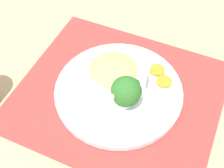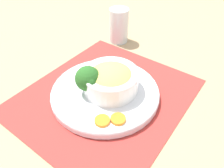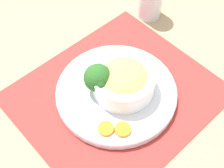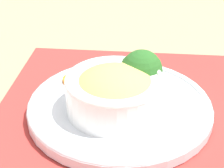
{
  "view_description": "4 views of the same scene",
  "coord_description": "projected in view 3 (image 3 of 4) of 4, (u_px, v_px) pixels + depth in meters",
  "views": [
    {
      "loc": [
        0.4,
        0.19,
        0.6
      ],
      "look_at": [
        0.01,
        -0.01,
        0.05
      ],
      "focal_mm": 50.0,
      "sensor_mm": 36.0,
      "label": 1
    },
    {
      "loc": [
        -0.3,
        0.32,
        0.43
      ],
      "look_at": [
        -0.01,
        -0.01,
        0.04
      ],
      "focal_mm": 35.0,
      "sensor_mm": 36.0,
      "label": 2
    },
    {
      "loc": [
        -0.33,
        0.28,
        0.65
      ],
      "look_at": [
        0.01,
        0.01,
        0.05
      ],
      "focal_mm": 50.0,
      "sensor_mm": 36.0,
      "label": 3
    },
    {
      "loc": [
        0.07,
        -0.5,
        0.36
      ],
      "look_at": [
        -0.02,
        0.01,
        0.05
      ],
      "focal_mm": 60.0,
      "sensor_mm": 36.0,
      "label": 4
    }
  ],
  "objects": [
    {
      "name": "carrot_slice_near",
      "position": [
        106.0,
        129.0,
        0.7
      ],
      "size": [
        0.04,
        0.04,
        0.01
      ],
      "color": "orange",
      "rests_on": "plate"
    },
    {
      "name": "water_glass",
      "position": [
        151.0,
        0.0,
        0.91
      ],
      "size": [
        0.07,
        0.07,
        0.13
      ],
      "color": "silver",
      "rests_on": "ground_plane"
    },
    {
      "name": "broccoli_floret",
      "position": [
        98.0,
        78.0,
        0.73
      ],
      "size": [
        0.07,
        0.07,
        0.08
      ],
      "color": "#84AD5B",
      "rests_on": "plate"
    },
    {
      "name": "placemat",
      "position": [
        116.0,
        95.0,
        0.78
      ],
      "size": [
        0.45,
        0.5,
        0.0
      ],
      "color": "#B2332D",
      "rests_on": "ground_plane"
    },
    {
      "name": "carrot_slice_middle",
      "position": [
        123.0,
        129.0,
        0.7
      ],
      "size": [
        0.04,
        0.04,
        0.01
      ],
      "color": "orange",
      "rests_on": "plate"
    },
    {
      "name": "ground_plane",
      "position": [
        116.0,
        95.0,
        0.78
      ],
      "size": [
        4.0,
        4.0,
        0.0
      ],
      "primitive_type": "plane",
      "color": "tan"
    },
    {
      "name": "bowl",
      "position": [
        124.0,
        80.0,
        0.74
      ],
      "size": [
        0.15,
        0.15,
        0.07
      ],
      "color": "white",
      "rests_on": "plate"
    },
    {
      "name": "plate",
      "position": [
        116.0,
        92.0,
        0.77
      ],
      "size": [
        0.3,
        0.3,
        0.02
      ],
      "color": "silver",
      "rests_on": "placemat"
    }
  ]
}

